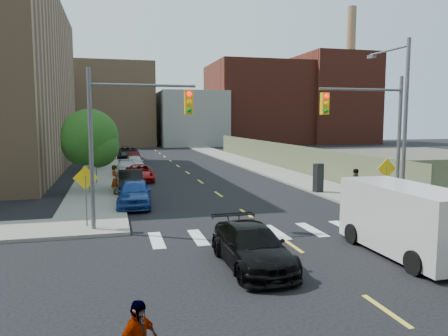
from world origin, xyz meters
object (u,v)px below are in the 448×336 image
cargo_van (403,218)px  parked_car_grey (128,153)px  parked_car_maroon (133,158)px  mailbox (367,197)px  parked_car_white (134,162)px  parked_car_black (131,182)px  parked_car_silver (126,168)px  pedestrian_west (115,180)px  payphone (318,178)px  parked_car_blue (134,193)px  pedestrian_east (355,184)px  black_sedan (252,246)px  parked_car_red (140,173)px

cargo_van → parked_car_grey: bearing=101.0°
parked_car_maroon → mailbox: size_ratio=3.06×
parked_car_white → mailbox: bearing=-66.9°
parked_car_maroon → parked_car_black: bearing=-96.2°
parked_car_silver → pedestrian_west: bearing=-94.1°
parked_car_white → cargo_van: (7.99, -30.14, 0.64)m
parked_car_silver → payphone: (11.80, -12.46, 0.41)m
payphone → parked_car_blue: bearing=172.0°
cargo_van → pedestrian_west: bearing=123.9°
parked_car_blue → cargo_van: size_ratio=0.82×
cargo_van → parked_car_silver: bearing=109.5°
payphone → pedestrian_east: bearing=-85.9°
parked_car_blue → parked_car_silver: bearing=94.7°
parked_car_blue → pedestrian_east: bearing=-2.6°
parked_car_maroon → black_sedan: size_ratio=0.81×
parked_car_black → parked_car_white: bearing=87.8°
pedestrian_east → parked_car_maroon: bearing=-59.2°
parked_car_silver → mailbox: 21.52m
parked_car_black → pedestrian_west: (-1.02, -1.38, 0.34)m
mailbox → parked_car_silver: bearing=124.5°
parked_car_black → payphone: payphone is taller
parked_car_blue → cargo_van: cargo_van is taller
parked_car_grey → black_sedan: 41.35m
payphone → parked_car_red: bearing=126.1°
parked_car_white → cargo_van: 31.19m
payphone → pedestrian_west: size_ratio=0.99×
parked_car_maroon → black_sedan: 35.98m
parked_car_white → cargo_van: cargo_van is taller
parked_car_black → parked_car_grey: bearing=90.0°
parked_car_maroon → cargo_van: size_ratio=0.69×
parked_car_grey → payphone: 30.95m
parked_car_red → pedestrian_east: pedestrian_east is taller
parked_car_maroon → cargo_van: bearing=-80.7°
cargo_van → pedestrian_east: (3.79, 9.54, -0.28)m
pedestrian_east → pedestrian_west: bearing=-13.3°
parked_car_maroon → pedestrian_east: bearing=-69.2°
parked_car_silver → black_sedan: bearing=-80.9°
cargo_van → mailbox: 7.57m
black_sedan → pedestrian_west: size_ratio=2.54×
parked_car_blue → pedestrian_west: (-1.02, 3.48, 0.31)m
parked_car_blue → pedestrian_west: 3.64m
mailbox → pedestrian_east: 2.75m
parked_car_maroon → pedestrian_east: 28.84m
parked_car_grey → cargo_van: 42.11m
black_sedan → payphone: 15.06m
payphone → parked_car_maroon: bearing=100.4°
payphone → pedestrian_east: size_ratio=1.03×
parked_car_red → parked_car_maroon: size_ratio=1.20×
parked_car_maroon → pedestrian_west: 21.41m
mailbox → payphone: 5.47m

